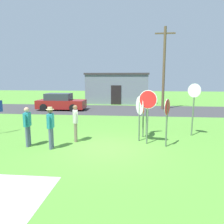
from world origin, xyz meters
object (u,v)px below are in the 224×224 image
stop_sign_low_front (194,101)px  stop_sign_rear_right (167,114)px  stop_sign_center_cluster (143,110)px  person_in_blue (27,124)px  parked_car_on_street (61,102)px  person_in_dark_shirt (75,121)px  stop_sign_far_back (148,107)px  stop_sign_leaning_right (140,111)px  utility_pole (164,67)px  stop_sign_rear_left (147,107)px  person_in_teal (51,125)px

stop_sign_low_front → stop_sign_rear_right: 2.59m
stop_sign_center_cluster → person_in_blue: stop_sign_center_cluster is taller
parked_car_on_street → stop_sign_low_front: size_ratio=1.64×
stop_sign_center_cluster → person_in_blue: (-4.94, -1.96, -0.39)m
person_in_dark_shirt → person_in_blue: bearing=-154.1°
parked_car_on_street → stop_sign_far_back: (7.27, -9.66, 0.96)m
parked_car_on_street → person_in_blue: person_in_blue is taller
stop_sign_leaning_right → stop_sign_rear_right: (1.12, -0.75, -0.03)m
stop_sign_rear_right → utility_pole: bearing=83.6°
person_in_dark_shirt → person_in_blue: size_ratio=1.00×
utility_pole → stop_sign_center_cluster: bearing=-102.5°
stop_sign_leaning_right → person_in_dark_shirt: size_ratio=1.23×
stop_sign_low_front → stop_sign_rear_left: stop_sign_low_front is taller
person_in_dark_shirt → person_in_teal: (-0.74, -1.11, 0.03)m
stop_sign_far_back → person_in_dark_shirt: bearing=-180.0°
stop_sign_leaning_right → stop_sign_far_back: bearing=-47.7°
stop_sign_low_front → person_in_blue: 7.91m
stop_sign_far_back → stop_sign_rear_right: stop_sign_far_back is taller
person_in_blue → stop_sign_low_front: bearing=18.7°
utility_pole → stop_sign_rear_left: utility_pole is taller
stop_sign_low_front → stop_sign_far_back: size_ratio=1.10×
parked_car_on_street → stop_sign_low_front: (9.63, -8.02, 1.08)m
stop_sign_far_back → stop_sign_center_cluster: 1.12m
parked_car_on_street → stop_sign_center_cluster: size_ratio=2.19×
stop_sign_far_back → person_in_teal: stop_sign_far_back is taller
parked_car_on_street → stop_sign_rear_left: 10.93m
stop_sign_leaning_right → person_in_dark_shirt: 2.97m
person_in_dark_shirt → person_in_teal: bearing=-123.6°
stop_sign_rear_right → person_in_dark_shirt: bearing=174.7°
utility_pole → person_in_dark_shirt: size_ratio=4.39×
stop_sign_center_cluster → stop_sign_low_front: bearing=12.7°
stop_sign_rear_left → stop_sign_far_back: bearing=-92.0°
utility_pole → person_in_dark_shirt: 12.57m
stop_sign_low_front → person_in_teal: (-6.35, -2.74, -0.78)m
person_in_dark_shirt → stop_sign_low_front: bearing=16.2°
person_in_teal → utility_pole: bearing=63.5°
stop_sign_leaning_right → stop_sign_rear_left: size_ratio=0.98×
utility_pole → person_in_teal: 13.85m
stop_sign_rear_left → stop_sign_far_back: (-0.05, -1.57, 0.21)m
person_in_blue → stop_sign_center_cluster: bearing=21.7°
parked_car_on_street → person_in_blue: (2.18, -10.55, 0.26)m
utility_pole → person_in_teal: bearing=-116.5°
parked_car_on_street → stop_sign_rear_right: stop_sign_rear_right is taller
stop_sign_rear_right → person_in_teal: 4.84m
stop_sign_low_front → person_in_blue: (-7.45, -2.53, -0.82)m
stop_sign_far_back → person_in_blue: size_ratio=1.41×
stop_sign_center_cluster → stop_sign_far_back: bearing=-82.3°
parked_car_on_street → stop_sign_leaning_right: (6.92, -9.28, 0.74)m
stop_sign_center_cluster → person_in_blue: size_ratio=1.16×
stop_sign_low_front → stop_sign_leaning_right: 3.01m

